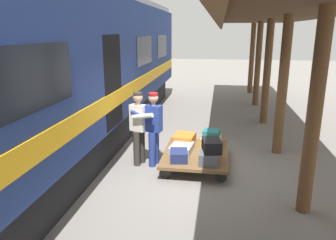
% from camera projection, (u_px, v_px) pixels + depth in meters
% --- Properties ---
extents(ground_plane, '(60.00, 60.00, 0.00)m').
position_uv_depth(ground_plane, '(198.00, 170.00, 7.32)').
color(ground_plane, slate).
extents(platform_canopy, '(3.20, 20.71, 3.56)m').
position_uv_depth(platform_canopy, '(300.00, 18.00, 6.17)').
color(platform_canopy, brown).
rests_on(platform_canopy, ground_plane).
extents(train_car, '(3.02, 17.31, 4.00)m').
position_uv_depth(train_car, '(49.00, 75.00, 7.29)').
color(train_car, navy).
rests_on(train_car, ground_plane).
extents(luggage_cart, '(1.45, 1.95, 0.32)m').
position_uv_depth(luggage_cart, '(196.00, 154.00, 7.49)').
color(luggage_cart, brown).
rests_on(luggage_cart, ground_plane).
extents(suitcase_navy_fabric, '(0.43, 0.52, 0.22)m').
position_uv_depth(suitcase_navy_fabric, '(179.00, 156.00, 6.99)').
color(suitcase_navy_fabric, navy).
rests_on(suitcase_navy_fabric, luggage_cart).
extents(suitcase_gray_aluminum, '(0.56, 0.69, 0.16)m').
position_uv_depth(suitcase_gray_aluminum, '(182.00, 148.00, 7.51)').
color(suitcase_gray_aluminum, '#9EA0A5').
rests_on(suitcase_gray_aluminum, luggage_cart).
extents(suitcase_yellow_case, '(0.50, 0.64, 0.23)m').
position_uv_depth(suitcase_yellow_case, '(211.00, 141.00, 7.91)').
color(suitcase_yellow_case, gold).
rests_on(suitcase_yellow_case, luggage_cart).
extents(suitcase_orange_carryall, '(0.55, 0.65, 0.24)m').
position_uv_depth(suitcase_orange_carryall, '(184.00, 139.00, 8.01)').
color(suitcase_orange_carryall, '#CC6B23').
rests_on(suitcase_orange_carryall, luggage_cart).
extents(suitcase_slate_roller, '(0.42, 0.65, 0.25)m').
position_uv_depth(suitcase_slate_roller, '(209.00, 157.00, 6.88)').
color(suitcase_slate_roller, '#4C515B').
rests_on(suitcase_slate_roller, luggage_cart).
extents(suitcase_cream_canvas, '(0.39, 0.57, 0.26)m').
position_uv_depth(suitcase_cream_canvas, '(210.00, 148.00, 7.39)').
color(suitcase_cream_canvas, beige).
rests_on(suitcase_cream_canvas, luggage_cart).
extents(suitcase_teal_softside, '(0.44, 0.43, 0.14)m').
position_uv_depth(suitcase_teal_softside, '(211.00, 133.00, 7.89)').
color(suitcase_teal_softside, '#1E666B').
rests_on(suitcase_teal_softside, suitcase_yellow_case).
extents(suitcase_black_hardshell, '(0.45, 0.58, 0.25)m').
position_uv_depth(suitcase_black_hardshell, '(212.00, 145.00, 6.81)').
color(suitcase_black_hardshell, black).
rests_on(suitcase_black_hardshell, suitcase_slate_roller).
extents(porter_in_overalls, '(0.72, 0.53, 1.70)m').
position_uv_depth(porter_in_overalls, '(153.00, 127.00, 7.37)').
color(porter_in_overalls, navy).
rests_on(porter_in_overalls, ground_plane).
extents(porter_by_door, '(0.73, 0.58, 1.70)m').
position_uv_depth(porter_by_door, '(139.00, 126.00, 7.41)').
color(porter_by_door, '#332D28').
rests_on(porter_by_door, ground_plane).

